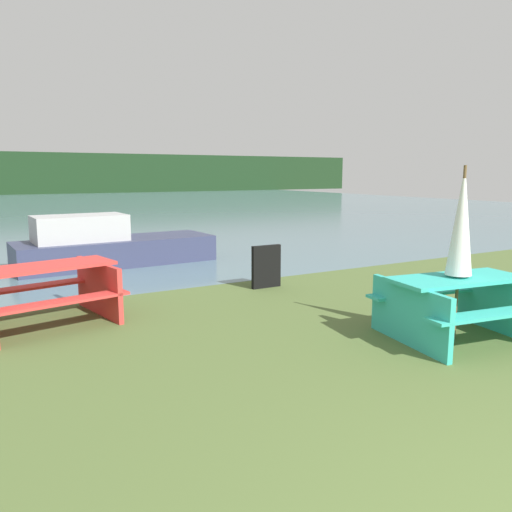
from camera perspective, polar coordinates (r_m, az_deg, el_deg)
name	(u,v)px	position (r m, az deg, el deg)	size (l,w,h in m)	color
water	(24,207)	(33.17, -24.97, 5.12)	(60.00, 50.00, 0.00)	slate
far_treeline	(3,173)	(53.07, -26.98, 8.44)	(80.00, 1.60, 4.00)	#193319
picnic_table_teal	(456,301)	(6.53, 21.91, -4.82)	(1.84, 1.60, 0.76)	#33B7A8
picnic_table_red	(43,289)	(7.16, -23.15, -3.53)	(2.03, 1.70, 0.80)	red
umbrella_white	(462,222)	(6.37, 22.44, 3.66)	(0.31, 0.31, 2.08)	brown
boat	(109,246)	(11.37, -16.49, 1.09)	(4.28, 1.67, 1.12)	#333856
signboard	(266,267)	(8.72, 1.18, -1.22)	(0.55, 0.08, 0.75)	black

